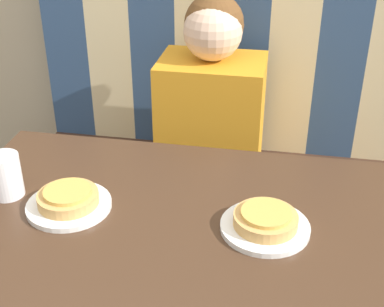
{
  "coord_description": "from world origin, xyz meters",
  "views": [
    {
      "loc": [
        0.22,
        -0.87,
        1.4
      ],
      "look_at": [
        0.0,
        0.33,
        0.72
      ],
      "focal_mm": 50.0,
      "sensor_mm": 36.0,
      "label": 1
    }
  ],
  "objects": [
    {
      "name": "person",
      "position": [
        0.0,
        0.67,
        0.74
      ],
      "size": [
        0.33,
        0.24,
        0.6
      ],
      "color": "orange",
      "rests_on": "booth_seat"
    },
    {
      "name": "plate_right",
      "position": [
        0.21,
        0.02,
        0.74
      ],
      "size": [
        0.18,
        0.18,
        0.01
      ],
      "color": "white",
      "rests_on": "dining_table"
    },
    {
      "name": "booth_backrest",
      "position": [
        -0.0,
        0.91,
        0.82
      ],
      "size": [
        1.27,
        0.09,
        0.73
      ],
      "color": "navy",
      "rests_on": "booth_seat"
    },
    {
      "name": "pizza_left",
      "position": [
        -0.21,
        0.02,
        0.77
      ],
      "size": [
        0.13,
        0.13,
        0.03
      ],
      "color": "tan",
      "rests_on": "plate_left"
    },
    {
      "name": "dining_table",
      "position": [
        0.0,
        0.0,
        0.63
      ],
      "size": [
        0.97,
        0.68,
        0.74
      ],
      "color": "#422B1C",
      "rests_on": "ground_plane"
    },
    {
      "name": "booth_seat",
      "position": [
        0.0,
        0.67,
        0.23
      ],
      "size": [
        1.27,
        0.57,
        0.46
      ],
      "color": "#382319",
      "rests_on": "ground_plane"
    },
    {
      "name": "pizza_right",
      "position": [
        0.21,
        0.02,
        0.77
      ],
      "size": [
        0.13,
        0.13,
        0.03
      ],
      "color": "tan",
      "rests_on": "plate_right"
    },
    {
      "name": "drinking_cup",
      "position": [
        -0.36,
        0.04,
        0.79
      ],
      "size": [
        0.07,
        0.07,
        0.1
      ],
      "color": "silver",
      "rests_on": "dining_table"
    },
    {
      "name": "plate_left",
      "position": [
        -0.21,
        0.02,
        0.74
      ],
      "size": [
        0.18,
        0.18,
        0.01
      ],
      "color": "white",
      "rests_on": "dining_table"
    }
  ]
}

